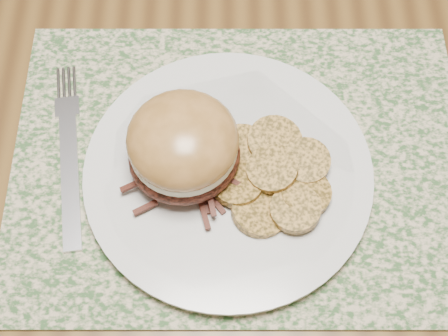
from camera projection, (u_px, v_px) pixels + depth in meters
The scene contains 7 objects.
ground at pixel (219, 236), 1.38m from camera, with size 3.50×3.50×0.00m, color brown.
dining_table at pixel (216, 46), 0.78m from camera, with size 1.50×0.90×0.75m.
placemat at pixel (240, 162), 0.62m from camera, with size 0.45×0.33×0.00m, color #34592E.
dinner_plate at pixel (228, 174), 0.60m from camera, with size 0.26×0.26×0.02m, color silver.
pork_sandwich at pixel (183, 147), 0.56m from camera, with size 0.13×0.13×0.08m.
roasted_potatoes at pixel (274, 172), 0.58m from camera, with size 0.13×0.14×0.03m.
fork at pixel (69, 152), 0.62m from camera, with size 0.05×0.21×0.00m.
Camera 1 is at (0.01, -0.49, 1.30)m, focal length 50.00 mm.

